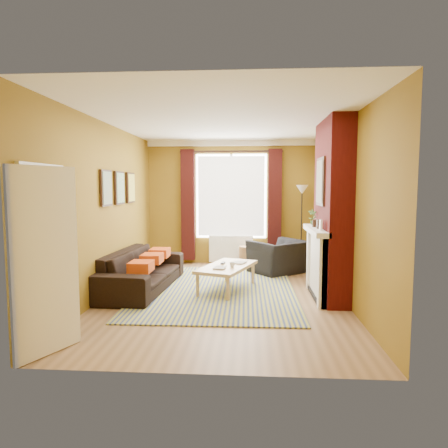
% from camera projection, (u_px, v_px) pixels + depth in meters
% --- Properties ---
extents(ground, '(5.50, 5.50, 0.00)m').
position_uv_depth(ground, '(223.00, 295.00, 6.52)').
color(ground, brown).
rests_on(ground, ground).
extents(room_walls, '(3.82, 5.54, 2.83)m').
position_uv_depth(room_walls, '(262.00, 210.00, 6.62)').
color(room_walls, olive).
rests_on(room_walls, ground).
extents(striped_rug, '(2.66, 3.65, 0.02)m').
position_uv_depth(striped_rug, '(217.00, 290.00, 6.85)').
color(striped_rug, navy).
rests_on(striped_rug, ground).
extents(sofa, '(1.06, 2.38, 0.68)m').
position_uv_depth(sofa, '(142.00, 270.00, 6.88)').
color(sofa, black).
rests_on(sofa, ground).
extents(armchair, '(1.37, 1.35, 0.67)m').
position_uv_depth(armchair, '(278.00, 257.00, 8.16)').
color(armchair, black).
rests_on(armchair, ground).
extents(coffee_table, '(1.06, 1.46, 0.44)m').
position_uv_depth(coffee_table, '(227.00, 268.00, 6.79)').
color(coffee_table, tan).
rests_on(coffee_table, ground).
extents(wicker_stool, '(0.37, 0.37, 0.45)m').
position_uv_depth(wicker_stool, '(247.00, 256.00, 8.85)').
color(wicker_stool, olive).
rests_on(wicker_stool, ground).
extents(floor_lamp, '(0.28, 0.28, 1.80)m').
position_uv_depth(floor_lamp, '(302.00, 203.00, 8.63)').
color(floor_lamp, black).
rests_on(floor_lamp, ground).
extents(book_a, '(0.22, 0.28, 0.02)m').
position_uv_depth(book_a, '(214.00, 268.00, 6.54)').
color(book_a, '#999999').
rests_on(book_a, coffee_table).
extents(book_b, '(0.27, 0.31, 0.02)m').
position_uv_depth(book_b, '(234.00, 262.00, 7.02)').
color(book_b, '#999999').
rests_on(book_b, coffee_table).
extents(mug, '(0.09, 0.09, 0.08)m').
position_uv_depth(mug, '(232.00, 265.00, 6.62)').
color(mug, '#999999').
rests_on(mug, coffee_table).
extents(tv_remote, '(0.08, 0.18, 0.02)m').
position_uv_depth(tv_remote, '(223.00, 263.00, 6.94)').
color(tv_remote, '#252527').
rests_on(tv_remote, coffee_table).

